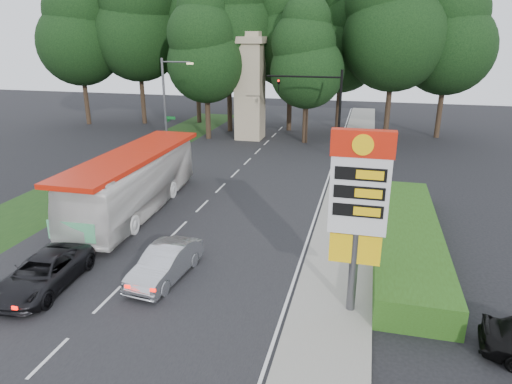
% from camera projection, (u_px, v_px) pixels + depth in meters
% --- Properties ---
extents(ground, '(120.00, 120.00, 0.00)m').
position_uv_depth(ground, '(101.00, 307.00, 17.29)').
color(ground, black).
rests_on(ground, ground).
extents(road_surface, '(14.00, 80.00, 0.02)m').
position_uv_depth(road_surface, '(208.00, 201.00, 28.29)').
color(road_surface, black).
rests_on(road_surface, ground).
extents(sidewalk_right, '(3.00, 80.00, 0.12)m').
position_uv_depth(sidewalk_right, '(347.00, 212.00, 26.33)').
color(sidewalk_right, gray).
rests_on(sidewalk_right, ground).
extents(grass_verge_left, '(5.00, 50.00, 0.02)m').
position_uv_depth(grass_verge_left, '(120.00, 165.00, 35.96)').
color(grass_verge_left, '#193814').
rests_on(grass_verge_left, ground).
extents(hedge, '(3.00, 14.00, 1.20)m').
position_uv_depth(hedge, '(406.00, 237.00, 21.80)').
color(hedge, '#274913').
rests_on(hedge, ground).
extents(gas_station_pylon, '(2.10, 0.45, 6.85)m').
position_uv_depth(gas_station_pylon, '(359.00, 199.00, 15.56)').
color(gas_station_pylon, '#59595E').
rests_on(gas_station_pylon, ground).
extents(traffic_signal_mast, '(6.10, 0.35, 7.20)m').
position_uv_depth(traffic_signal_mast, '(324.00, 102.00, 36.47)').
color(traffic_signal_mast, black).
rests_on(traffic_signal_mast, ground).
extents(streetlight_signs, '(2.75, 0.98, 8.00)m').
position_uv_depth(streetlight_signs, '(167.00, 103.00, 37.61)').
color(streetlight_signs, '#59595E').
rests_on(streetlight_signs, ground).
extents(monument, '(3.00, 3.00, 10.05)m').
position_uv_depth(monument, '(250.00, 86.00, 43.58)').
color(monument, tan).
rests_on(monument, ground).
extents(tree_far_west, '(8.96, 8.96, 17.60)m').
position_uv_depth(tree_far_west, '(77.00, 25.00, 49.08)').
color(tree_far_west, '#2D2116').
rests_on(tree_far_west, ground).
extents(tree_west_mid, '(9.80, 9.80, 19.25)m').
position_uv_depth(tree_west_mid, '(136.00, 16.00, 49.21)').
color(tree_west_mid, '#2D2116').
rests_on(tree_west_mid, ground).
extents(tree_west_near, '(8.40, 8.40, 16.50)m').
position_uv_depth(tree_west_near, '(196.00, 32.00, 50.22)').
color(tree_west_near, '#2D2116').
rests_on(tree_west_near, ground).
extents(tree_center_left, '(10.08, 10.08, 19.80)m').
position_uv_depth(tree_center_left, '(228.00, 10.00, 44.76)').
color(tree_center_left, '#2D2116').
rests_on(tree_center_left, ground).
extents(tree_center_right, '(9.24, 9.24, 18.15)m').
position_uv_depth(tree_center_right, '(291.00, 21.00, 45.55)').
color(tree_center_right, '#2D2116').
rests_on(tree_center_right, ground).
extents(tree_east_near, '(8.12, 8.12, 15.95)m').
position_uv_depth(tree_east_near, '(343.00, 35.00, 46.68)').
color(tree_east_near, '#2D2116').
rests_on(tree_east_near, ground).
extents(tree_east_mid, '(9.52, 9.52, 18.70)m').
position_uv_depth(tree_east_mid, '(397.00, 16.00, 41.32)').
color(tree_east_mid, '#2D2116').
rests_on(tree_east_mid, ground).
extents(tree_far_east, '(8.68, 8.68, 17.05)m').
position_uv_depth(tree_far_east, '(450.00, 28.00, 42.34)').
color(tree_far_east, '#2D2116').
rests_on(tree_far_east, ground).
extents(tree_monument_left, '(7.28, 7.28, 14.30)m').
position_uv_depth(tree_monument_left, '(205.00, 47.00, 42.41)').
color(tree_monument_left, '#2D2116').
rests_on(tree_monument_left, ground).
extents(tree_monument_right, '(6.72, 6.72, 13.20)m').
position_uv_depth(tree_monument_right, '(308.00, 55.00, 40.92)').
color(tree_monument_right, '#2D2116').
rests_on(tree_monument_right, ground).
extents(transit_bus, '(3.67, 12.53, 3.45)m').
position_uv_depth(transit_bus, '(135.00, 182.00, 26.25)').
color(transit_bus, white).
rests_on(transit_bus, ground).
extents(sedan_silver, '(1.91, 4.42, 1.41)m').
position_uv_depth(sedan_silver, '(165.00, 263.00, 19.09)').
color(sedan_silver, '#AEB0B6').
rests_on(sedan_silver, ground).
extents(suv_charcoal, '(2.57, 4.99, 1.35)m').
position_uv_depth(suv_charcoal, '(43.00, 273.00, 18.37)').
color(suv_charcoal, black).
rests_on(suv_charcoal, ground).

